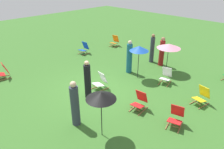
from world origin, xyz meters
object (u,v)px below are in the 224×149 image
(deckchair_2, at_px, (84,48))
(deckchair_3, at_px, (3,72))
(deckchair_1, at_px, (101,82))
(person_3, at_px, (88,80))
(deckchair_8, at_px, (202,96))
(deckchair_9, at_px, (140,102))
(deckchair_4, at_px, (115,41))
(person_0, at_px, (162,52))
(deckchair_0, at_px, (176,117))
(deckchair_6, at_px, (166,76))
(person_2, at_px, (152,49))
(umbrella_1, at_px, (101,96))
(person_4, at_px, (129,58))
(umbrella_0, at_px, (139,49))
(person_1, at_px, (75,105))
(umbrella_2, at_px, (169,46))

(deckchair_2, height_order, deckchair_3, same)
(deckchair_1, distance_m, person_3, 1.05)
(deckchair_8, relative_size, deckchair_9, 1.00)
(deckchair_8, xyz_separation_m, deckchair_9, (-1.63, -2.19, 0.00))
(deckchair_4, xyz_separation_m, person_0, (4.56, -0.64, 0.47))
(deckchair_9, distance_m, person_0, 4.97)
(deckchair_0, height_order, deckchair_6, same)
(deckchair_1, height_order, deckchair_4, same)
(deckchair_4, relative_size, person_2, 0.46)
(person_0, bearing_deg, deckchair_4, -176.80)
(umbrella_1, height_order, person_4, person_4)
(person_0, bearing_deg, umbrella_0, -76.78)
(umbrella_1, bearing_deg, deckchair_9, 90.82)
(deckchair_1, height_order, person_0, person_0)
(deckchair_4, bearing_deg, person_2, -19.55)
(deckchair_0, height_order, deckchair_4, same)
(person_3, bearing_deg, deckchair_2, -159.82)
(umbrella_0, bearing_deg, deckchair_0, -31.00)
(person_0, bearing_deg, umbrella_1, -62.43)
(deckchair_4, bearing_deg, deckchair_2, -107.97)
(deckchair_1, bearing_deg, person_2, 98.80)
(deckchair_1, bearing_deg, person_4, 101.43)
(person_1, distance_m, person_4, 5.05)
(deckchair_4, distance_m, deckchair_8, 8.66)
(deckchair_4, height_order, umbrella_0, umbrella_0)
(deckchair_9, bearing_deg, person_4, 130.63)
(umbrella_0, bearing_deg, deckchair_4, 147.26)
(deckchair_9, distance_m, umbrella_0, 3.15)
(deckchair_3, relative_size, person_2, 0.47)
(deckchair_1, relative_size, umbrella_1, 0.48)
(deckchair_1, height_order, person_2, person_2)
(deckchair_3, xyz_separation_m, person_4, (4.26, 5.30, 0.52))
(deckchair_3, xyz_separation_m, umbrella_1, (6.94, 0.77, 1.24))
(umbrella_2, bearing_deg, deckchair_3, -129.68)
(deckchair_9, relative_size, person_1, 0.46)
(person_3, bearing_deg, person_1, 3.70)
(umbrella_0, relative_size, person_4, 0.96)
(person_2, relative_size, person_3, 1.01)
(umbrella_1, bearing_deg, umbrella_2, 101.41)
(umbrella_0, relative_size, umbrella_1, 1.04)
(deckchair_2, bearing_deg, person_1, -46.29)
(umbrella_1, distance_m, person_1, 1.38)
(deckchair_8, bearing_deg, deckchair_6, 174.56)
(deckchair_6, distance_m, person_2, 2.85)
(deckchair_3, xyz_separation_m, deckchair_8, (8.53, 5.08, 0.00))
(deckchair_2, height_order, person_2, person_2)
(deckchair_6, bearing_deg, deckchair_1, -140.03)
(deckchair_1, relative_size, deckchair_8, 1.00)
(umbrella_2, bearing_deg, person_4, -132.53)
(deckchair_8, xyz_separation_m, person_1, (-2.72, -4.58, 0.48))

